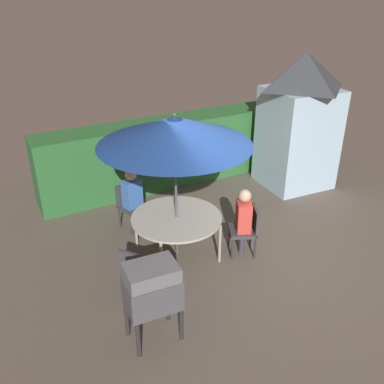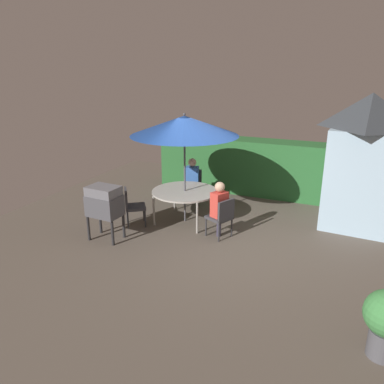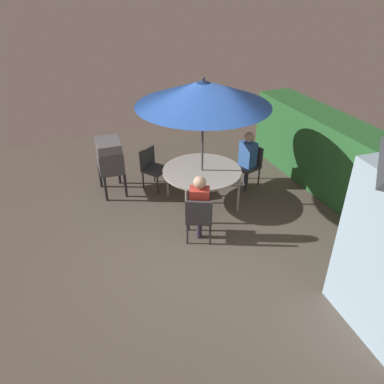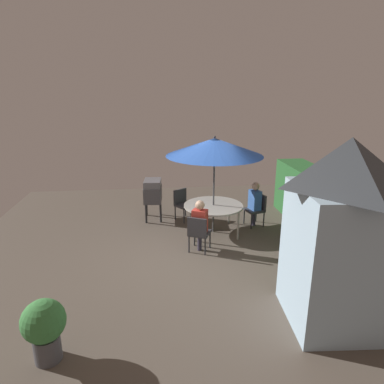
{
  "view_description": "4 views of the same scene",
  "coord_description": "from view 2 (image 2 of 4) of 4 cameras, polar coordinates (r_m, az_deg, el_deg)",
  "views": [
    {
      "loc": [
        -3.8,
        -4.85,
        4.38
      ],
      "look_at": [
        -0.84,
        0.63,
        1.23
      ],
      "focal_mm": 38.79,
      "sensor_mm": 36.0,
      "label": 1
    },
    {
      "loc": [
        2.48,
        -7.07,
        3.62
      ],
      "look_at": [
        -0.73,
        0.31,
        0.91
      ],
      "focal_mm": 35.42,
      "sensor_mm": 36.0,
      "label": 2
    },
    {
      "loc": [
        5.04,
        -1.99,
        4.29
      ],
      "look_at": [
        -0.34,
        0.19,
        0.8
      ],
      "focal_mm": 35.56,
      "sensor_mm": 36.0,
      "label": 3
    },
    {
      "loc": [
        7.31,
        -0.77,
        3.73
      ],
      "look_at": [
        -0.75,
        0.1,
        1.26
      ],
      "focal_mm": 31.74,
      "sensor_mm": 36.0,
      "label": 4
    }
  ],
  "objects": [
    {
      "name": "person_in_red",
      "position": [
        8.21,
        4.15,
        -1.67
      ],
      "size": [
        0.36,
        0.41,
        1.26
      ],
      "color": "#CC3D33",
      "rests_on": "ground"
    },
    {
      "name": "chair_toward_hedge",
      "position": [
        8.97,
        -9.06,
        -1.86
      ],
      "size": [
        0.65,
        0.64,
        0.9
      ],
      "color": "#38383D",
      "rests_on": "ground"
    },
    {
      "name": "ground_plane",
      "position": [
        8.32,
        3.82,
        -7.25
      ],
      "size": [
        11.0,
        11.0,
        0.0
      ],
      "primitive_type": "plane",
      "color": "brown"
    },
    {
      "name": "chair_far_side",
      "position": [
        10.39,
        0.11,
        1.23
      ],
      "size": [
        0.57,
        0.57,
        0.9
      ],
      "color": "#38383D",
      "rests_on": "ground"
    },
    {
      "name": "patio_umbrella",
      "position": [
        8.66,
        -1.15,
        9.96
      ],
      "size": [
        2.49,
        2.49,
        2.61
      ],
      "color": "#4C4C51",
      "rests_on": "ground"
    },
    {
      "name": "patio_table",
      "position": [
        9.04,
        -1.08,
        -0.09
      ],
      "size": [
        1.58,
        1.58,
        0.77
      ],
      "color": "#B2ADA3",
      "rests_on": "ground"
    },
    {
      "name": "chair_near_shed",
      "position": [
        8.25,
        4.52,
        -3.54
      ],
      "size": [
        0.62,
        0.62,
        0.9
      ],
      "color": "#38383D",
      "rests_on": "ground"
    },
    {
      "name": "garden_shed",
      "position": [
        9.36,
        24.43,
        4.22
      ],
      "size": [
        1.66,
        1.57,
        3.07
      ],
      "color": "#9EBCD1",
      "rests_on": "ground"
    },
    {
      "name": "person_in_blue",
      "position": [
        10.23,
        0.04,
        2.49
      ],
      "size": [
        0.39,
        0.32,
        1.26
      ],
      "color": "#3866B2",
      "rests_on": "ground"
    },
    {
      "name": "hedge_backdrop",
      "position": [
        11.22,
        10.02,
        3.7
      ],
      "size": [
        5.96,
        0.85,
        1.58
      ],
      "color": "#28602D",
      "rests_on": "ground"
    },
    {
      "name": "bbq_grill",
      "position": [
        8.26,
        -13.07,
        -1.53
      ],
      "size": [
        0.73,
        0.55,
        1.2
      ],
      "color": "#47474C",
      "rests_on": "ground"
    }
  ]
}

